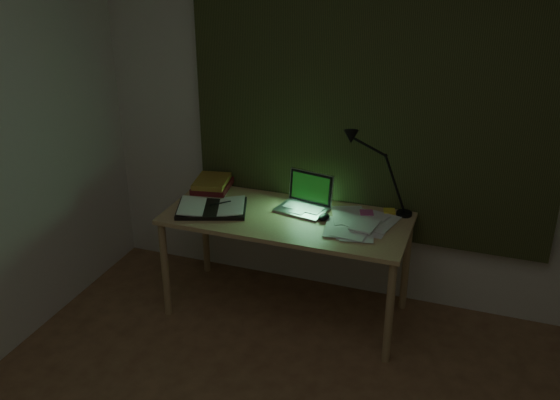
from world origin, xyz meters
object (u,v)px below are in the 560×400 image
Objects in this scene: open_textbook at (212,208)px; loose_papers at (358,224)px; desk at (287,265)px; book_stack at (211,186)px; laptop at (302,195)px; desk_lamp at (408,176)px.

open_textbook reaches higher than loose_papers.
book_stack reaches higher than desk.
laptop reaches higher than book_stack.
open_textbook is 0.26m from book_stack.
book_stack is at bearing -174.23° from laptop.
loose_papers is (0.88, 0.10, -0.01)m from open_textbook.
book_stack is 0.82× the size of loose_papers.
desk_lamp is at bearing 25.19° from laptop.
desk_lamp reaches higher than book_stack.
desk is at bearing -108.47° from laptop.
laptop is 0.64m from book_stack.
desk is 0.54m from loose_papers.
desk_lamp reaches higher than laptop.
book_stack is at bearing 96.76° from open_textbook.
loose_papers is at bearing -13.39° from open_textbook.
laptop is (0.06, 0.11, 0.44)m from desk.
open_textbook is at bearing -149.24° from desk_lamp.
desk is at bearing -176.34° from loose_papers.
desk is 0.45m from laptop.
desk_lamp is (0.65, 0.25, 0.58)m from desk.
loose_papers is at bearing -7.89° from book_stack.
open_textbook is (-0.46, -0.07, 0.35)m from desk.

